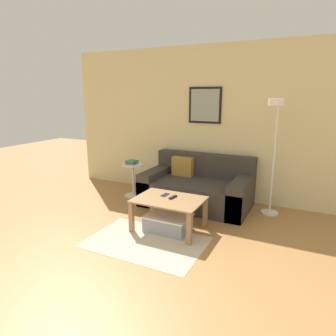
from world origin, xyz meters
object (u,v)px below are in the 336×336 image
(couch, at_px, (197,188))
(side_table, at_px, (133,177))
(floor_lamp, at_px, (274,138))
(storage_bin, at_px, (168,223))
(book_stack, at_px, (132,162))
(coffee_table, at_px, (169,204))
(remote_control, at_px, (173,197))
(cell_phone, at_px, (165,195))

(couch, bearing_deg, side_table, -174.62)
(floor_lamp, distance_m, side_table, 2.43)
(storage_bin, relative_size, book_stack, 3.01)
(coffee_table, xyz_separation_m, remote_control, (0.03, 0.06, 0.09))
(book_stack, bearing_deg, remote_control, -36.16)
(storage_bin, height_order, book_stack, book_stack)
(floor_lamp, distance_m, book_stack, 2.38)
(couch, relative_size, floor_lamp, 0.99)
(side_table, xyz_separation_m, remote_control, (1.19, -0.89, 0.09))
(couch, height_order, side_table, couch)
(couch, height_order, book_stack, couch)
(couch, relative_size, coffee_table, 1.90)
(couch, bearing_deg, coffee_table, -89.94)
(couch, bearing_deg, storage_bin, -89.50)
(couch, xyz_separation_m, cell_phone, (-0.11, -0.94, 0.16))
(coffee_table, distance_m, floor_lamp, 1.73)
(coffee_table, xyz_separation_m, book_stack, (-1.18, 0.94, 0.26))
(coffee_table, height_order, floor_lamp, floor_lamp)
(floor_lamp, bearing_deg, remote_control, -138.55)
(coffee_table, bearing_deg, side_table, 140.89)
(coffee_table, distance_m, cell_phone, 0.18)
(couch, height_order, floor_lamp, floor_lamp)
(coffee_table, distance_m, side_table, 1.49)
(floor_lamp, relative_size, remote_control, 11.38)
(coffee_table, distance_m, storage_bin, 0.25)
(couch, distance_m, remote_control, 1.01)
(book_stack, bearing_deg, coffee_table, -38.60)
(floor_lamp, relative_size, cell_phone, 12.19)
(storage_bin, distance_m, book_stack, 1.63)
(side_table, bearing_deg, book_stack, 179.25)
(book_stack, bearing_deg, cell_phone, -37.97)
(side_table, bearing_deg, remote_control, -36.65)
(coffee_table, height_order, cell_phone, cell_phone)
(side_table, bearing_deg, coffee_table, -39.11)
(coffee_table, xyz_separation_m, side_table, (-1.16, 0.94, -0.00))
(cell_phone, bearing_deg, remote_control, -16.39)
(floor_lamp, bearing_deg, cell_phone, -143.54)
(storage_bin, bearing_deg, remote_control, 77.14)
(couch, bearing_deg, remote_control, -88.13)
(couch, xyz_separation_m, coffee_table, (0.00, -1.05, 0.08))
(couch, xyz_separation_m, storage_bin, (0.01, -1.10, -0.16))
(coffee_table, relative_size, storage_bin, 1.53)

